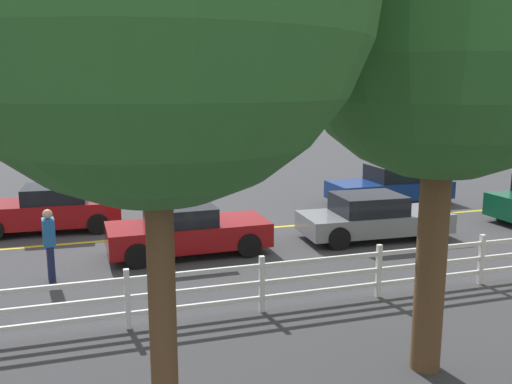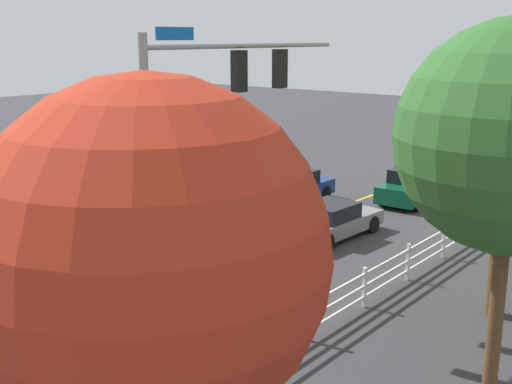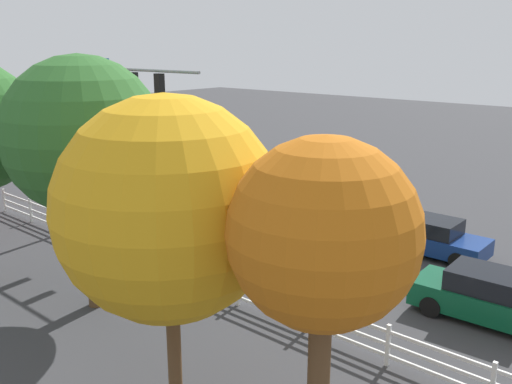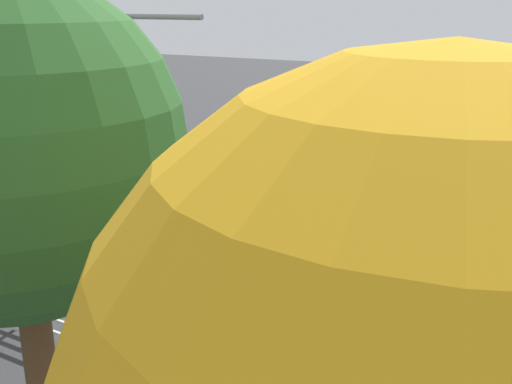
{
  "view_description": "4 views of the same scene",
  "coord_description": "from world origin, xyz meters",
  "px_view_note": "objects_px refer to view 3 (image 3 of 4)",
  "views": [
    {
      "loc": [
        2.84,
        16.06,
        4.47
      ],
      "look_at": [
        -1.92,
        0.96,
        1.37
      ],
      "focal_mm": 38.99,
      "sensor_mm": 36.0,
      "label": 1
    },
    {
      "loc": [
        14.06,
        14.21,
        7.23
      ],
      "look_at": [
        -2.79,
        0.37,
        1.91
      ],
      "focal_mm": 44.88,
      "sensor_mm": 36.0,
      "label": 2
    },
    {
      "loc": [
        -16.51,
        17.92,
        7.98
      ],
      "look_at": [
        -2.42,
        1.6,
        2.24
      ],
      "focal_mm": 38.95,
      "sensor_mm": 36.0,
      "label": 3
    },
    {
      "loc": [
        -8.95,
        14.38,
        7.27
      ],
      "look_at": [
        -1.11,
        0.65,
        2.38
      ],
      "focal_mm": 42.9,
      "sensor_mm": 36.0,
      "label": 4
    }
  ],
  "objects_px": {
    "car_0": "(428,237)",
    "tree_0": "(168,209)",
    "pedestrian": "(135,203)",
    "car_3": "(206,188)",
    "tree_4": "(83,136)",
    "car_1": "(304,248)",
    "car_4": "(494,299)",
    "tree_2": "(323,236)",
    "car_2": "(204,218)"
  },
  "relations": [
    {
      "from": "car_0",
      "to": "tree_0",
      "type": "relative_size",
      "value": 0.65
    },
    {
      "from": "pedestrian",
      "to": "car_3",
      "type": "bearing_deg",
      "value": 86.3
    },
    {
      "from": "car_0",
      "to": "tree_4",
      "type": "xyz_separation_m",
      "value": [
        6.01,
        11.13,
        4.7
      ]
    },
    {
      "from": "car_0",
      "to": "tree_4",
      "type": "distance_m",
      "value": 13.49
    },
    {
      "from": "car_0",
      "to": "car_3",
      "type": "xyz_separation_m",
      "value": [
        12.09,
        0.35,
        -0.01
      ]
    },
    {
      "from": "car_3",
      "to": "tree_0",
      "type": "relative_size",
      "value": 0.62
    },
    {
      "from": "car_3",
      "to": "car_1",
      "type": "bearing_deg",
      "value": 160.74
    },
    {
      "from": "car_3",
      "to": "tree_0",
      "type": "bearing_deg",
      "value": 136.84
    },
    {
      "from": "car_0",
      "to": "car_1",
      "type": "height_order",
      "value": "car_0"
    },
    {
      "from": "car_4",
      "to": "pedestrian",
      "type": "height_order",
      "value": "pedestrian"
    },
    {
      "from": "car_0",
      "to": "car_3",
      "type": "bearing_deg",
      "value": 1.47
    },
    {
      "from": "car_0",
      "to": "pedestrian",
      "type": "xyz_separation_m",
      "value": [
        11.87,
        5.1,
        0.25
      ]
    },
    {
      "from": "car_0",
      "to": "tree_2",
      "type": "distance_m",
      "value": 13.84
    },
    {
      "from": "car_0",
      "to": "car_2",
      "type": "bearing_deg",
      "value": 24.83
    },
    {
      "from": "car_2",
      "to": "car_1",
      "type": "bearing_deg",
      "value": -2.27
    },
    {
      "from": "tree_0",
      "to": "tree_2",
      "type": "height_order",
      "value": "tree_0"
    },
    {
      "from": "car_1",
      "to": "car_0",
      "type": "bearing_deg",
      "value": 55.98
    },
    {
      "from": "car_4",
      "to": "tree_4",
      "type": "bearing_deg",
      "value": -146.62
    },
    {
      "from": "pedestrian",
      "to": "car_0",
      "type": "bearing_deg",
      "value": 16.97
    },
    {
      "from": "car_1",
      "to": "tree_4",
      "type": "distance_m",
      "value": 8.99
    },
    {
      "from": "car_3",
      "to": "tree_2",
      "type": "relative_size",
      "value": 0.67
    },
    {
      "from": "car_0",
      "to": "car_2",
      "type": "xyz_separation_m",
      "value": [
        8.52,
        3.97,
        -0.04
      ]
    },
    {
      "from": "tree_2",
      "to": "pedestrian",
      "type": "bearing_deg",
      "value": -26.33
    },
    {
      "from": "car_4",
      "to": "tree_4",
      "type": "relative_size",
      "value": 0.62
    },
    {
      "from": "pedestrian",
      "to": "tree_0",
      "type": "distance_m",
      "value": 14.86
    },
    {
      "from": "car_0",
      "to": "car_2",
      "type": "relative_size",
      "value": 1.08
    },
    {
      "from": "car_2",
      "to": "tree_0",
      "type": "distance_m",
      "value": 13.18
    },
    {
      "from": "tree_2",
      "to": "tree_4",
      "type": "relative_size",
      "value": 0.85
    },
    {
      "from": "car_4",
      "to": "pedestrian",
      "type": "bearing_deg",
      "value": -178.51
    },
    {
      "from": "car_0",
      "to": "pedestrian",
      "type": "bearing_deg",
      "value": 23.06
    },
    {
      "from": "tree_4",
      "to": "tree_0",
      "type": "bearing_deg",
      "value": 162.03
    },
    {
      "from": "car_1",
      "to": "tree_4",
      "type": "relative_size",
      "value": 0.57
    },
    {
      "from": "car_1",
      "to": "car_3",
      "type": "height_order",
      "value": "car_3"
    },
    {
      "from": "car_3",
      "to": "car_4",
      "type": "bearing_deg",
      "value": 170.09
    },
    {
      "from": "car_3",
      "to": "tree_4",
      "type": "xyz_separation_m",
      "value": [
        -6.08,
        10.78,
        4.71
      ]
    },
    {
      "from": "car_1",
      "to": "tree_4",
      "type": "height_order",
      "value": "tree_4"
    },
    {
      "from": "car_0",
      "to": "pedestrian",
      "type": "height_order",
      "value": "pedestrian"
    },
    {
      "from": "car_3",
      "to": "tree_0",
      "type": "height_order",
      "value": "tree_0"
    },
    {
      "from": "car_1",
      "to": "tree_2",
      "type": "distance_m",
      "value": 11.63
    },
    {
      "from": "tree_0",
      "to": "tree_4",
      "type": "bearing_deg",
      "value": -17.97
    },
    {
      "from": "car_1",
      "to": "car_2",
      "type": "xyz_separation_m",
      "value": [
        5.47,
        -0.12,
        0.01
      ]
    },
    {
      "from": "car_2",
      "to": "car_3",
      "type": "bearing_deg",
      "value": 133.57
    },
    {
      "from": "car_4",
      "to": "car_2",
      "type": "bearing_deg",
      "value": 177.29
    },
    {
      "from": "pedestrian",
      "to": "car_1",
      "type": "bearing_deg",
      "value": 0.21
    },
    {
      "from": "car_3",
      "to": "pedestrian",
      "type": "bearing_deg",
      "value": 95.83
    },
    {
      "from": "car_0",
      "to": "tree_0",
      "type": "xyz_separation_m",
      "value": [
        -0.04,
        13.09,
        4.12
      ]
    },
    {
      "from": "tree_0",
      "to": "pedestrian",
      "type": "bearing_deg",
      "value": -33.85
    },
    {
      "from": "car_1",
      "to": "car_3",
      "type": "bearing_deg",
      "value": 160.09
    },
    {
      "from": "car_4",
      "to": "pedestrian",
      "type": "relative_size",
      "value": 2.85
    },
    {
      "from": "pedestrian",
      "to": "tree_2",
      "type": "height_order",
      "value": "tree_2"
    }
  ]
}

